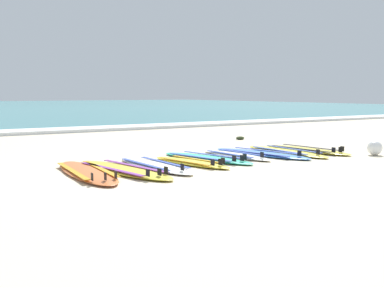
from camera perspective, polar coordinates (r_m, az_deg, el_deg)
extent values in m
plane|color=beige|center=(8.25, 1.59, -2.74)|extent=(80.00, 80.00, 0.00)
cube|color=white|center=(16.13, -15.45, 1.72)|extent=(80.00, 1.35, 0.11)
ellipsoid|color=orange|center=(7.59, -13.16, -3.45)|extent=(0.78, 2.59, 0.07)
cube|color=gold|center=(7.53, -14.86, -3.26)|extent=(0.19, 1.80, 0.01)
cube|color=gold|center=(7.65, -11.50, -3.02)|extent=(0.19, 1.80, 0.01)
cube|color=black|center=(6.63, -10.87, -4.02)|extent=(0.02, 0.09, 0.11)
cube|color=black|center=(6.64, -12.48, -4.05)|extent=(0.02, 0.09, 0.11)
cube|color=black|center=(6.74, -9.60, -3.83)|extent=(0.02, 0.09, 0.11)
ellipsoid|color=yellow|center=(7.70, -8.76, -3.21)|extent=(1.12, 2.64, 0.07)
cube|color=purple|center=(7.57, -10.21, -3.09)|extent=(0.43, 1.78, 0.01)
cube|color=purple|center=(7.83, -7.36, -2.73)|extent=(0.43, 1.78, 0.01)
cube|color=black|center=(6.89, -4.12, -3.53)|extent=(0.03, 0.09, 0.11)
cube|color=black|center=(6.83, -5.60, -3.63)|extent=(0.03, 0.09, 0.11)
cube|color=black|center=(7.05, -3.30, -3.30)|extent=(0.03, 0.09, 0.11)
ellipsoid|color=silver|center=(8.08, -4.77, -2.70)|extent=(0.71, 2.33, 0.07)
cube|color=#334CB2|center=(7.98, -6.06, -2.54)|extent=(0.17, 1.61, 0.01)
cube|color=#334CB2|center=(8.18, -3.52, -2.29)|extent=(0.17, 1.61, 0.01)
cube|color=black|center=(7.32, -1.23, -2.93)|extent=(0.02, 0.09, 0.11)
ellipsoid|color=yellow|center=(8.40, -0.15, -2.33)|extent=(0.87, 1.97, 0.07)
cube|color=gold|center=(8.28, -1.02, -2.18)|extent=(0.35, 1.32, 0.01)
cube|color=gold|center=(8.51, 0.69, -1.94)|extent=(0.35, 1.32, 0.01)
cube|color=black|center=(7.87, 3.59, -2.28)|extent=(0.03, 0.09, 0.11)
cube|color=black|center=(7.82, 2.61, -2.33)|extent=(0.03, 0.09, 0.11)
cube|color=black|center=(8.01, 3.92, -2.13)|extent=(0.03, 0.09, 0.11)
ellipsoid|color=#2DB793|center=(8.97, 1.82, -1.78)|extent=(1.12, 2.35, 0.07)
cube|color=#334CB2|center=(8.81, 0.92, -1.65)|extent=(0.47, 1.57, 0.01)
cube|color=#334CB2|center=(9.11, 2.69, -1.39)|extent=(0.47, 1.57, 0.01)
cube|color=black|center=(8.39, 6.33, -1.76)|extent=(0.03, 0.09, 0.11)
cube|color=black|center=(8.30, 5.34, -1.84)|extent=(0.03, 0.09, 0.11)
cube|color=black|center=(8.55, 6.66, -1.61)|extent=(0.03, 0.09, 0.11)
ellipsoid|color=silver|center=(9.43, 5.51, -1.40)|extent=(0.66, 1.98, 0.07)
cube|color=#334CB2|center=(9.31, 4.72, -1.24)|extent=(0.19, 1.36, 0.01)
cube|color=#334CB2|center=(9.54, 6.29, -1.07)|extent=(0.19, 1.36, 0.01)
cube|color=black|center=(8.88, 8.82, -1.35)|extent=(0.02, 0.09, 0.11)
ellipsoid|color=#3875CC|center=(9.75, 8.63, -1.19)|extent=(1.16, 2.50, 0.07)
cube|color=#334CB2|center=(9.57, 7.86, -1.07)|extent=(0.48, 1.67, 0.01)
cube|color=#334CB2|center=(9.92, 9.38, -0.83)|extent=(0.48, 1.67, 0.01)
cube|color=black|center=(9.22, 13.38, -1.16)|extent=(0.03, 0.09, 0.11)
ellipsoid|color=yellow|center=(10.17, 11.74, -0.93)|extent=(0.62, 2.37, 0.07)
cube|color=#334CB2|center=(10.02, 10.87, -0.79)|extent=(0.10, 1.66, 0.01)
cube|color=#334CB2|center=(10.32, 12.60, -0.62)|extent=(0.10, 1.66, 0.01)
cube|color=black|center=(9.53, 15.60, -0.98)|extent=(0.01, 0.09, 0.11)
ellipsoid|color=yellow|center=(10.60, 14.13, -0.70)|extent=(0.85, 2.36, 0.07)
cube|color=black|center=(10.43, 13.44, -0.57)|extent=(0.27, 1.62, 0.01)
cube|color=black|center=(10.76, 14.81, -0.40)|extent=(0.27, 1.62, 0.01)
cube|color=black|center=(10.07, 18.21, -0.68)|extent=(0.02, 0.09, 0.11)
cube|color=black|center=(9.97, 17.42, -0.72)|extent=(0.02, 0.09, 0.11)
cube|color=black|center=(10.23, 18.42, -0.58)|extent=(0.02, 0.09, 0.11)
sphere|color=white|center=(10.37, 22.05, -0.46)|extent=(0.31, 0.31, 0.31)
ellipsoid|color=#2D381E|center=(12.93, 6.09, 0.76)|extent=(0.26, 0.21, 0.09)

